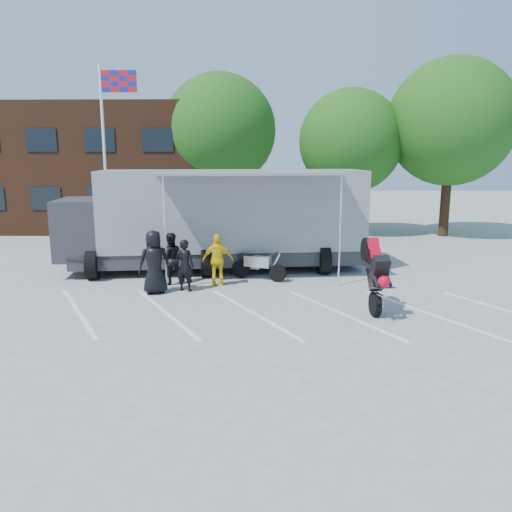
{
  "coord_description": "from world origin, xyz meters",
  "views": [
    {
      "loc": [
        0.56,
        -12.02,
        4.2
      ],
      "look_at": [
        0.27,
        2.38,
        1.3
      ],
      "focal_mm": 35.0,
      "sensor_mm": 36.0,
      "label": 1
    }
  ],
  "objects_px": {
    "tree_mid": "(351,141)",
    "stunt_bike_rider": "(366,308)",
    "tree_right": "(451,122)",
    "parked_motorcycle": "(259,280)",
    "spectator_leather_a": "(154,262)",
    "flagpole": "(109,136)",
    "tree_left": "(220,130)",
    "transporter_truck": "(221,269)",
    "spectator_leather_b": "(185,265)",
    "spectator_leather_c": "(170,259)",
    "spectator_hivis": "(218,260)"
  },
  "relations": [
    {
      "from": "flagpole",
      "to": "spectator_leather_b",
      "type": "xyz_separation_m",
      "value": [
        4.26,
        -6.8,
        -4.23
      ]
    },
    {
      "from": "flagpole",
      "to": "spectator_hivis",
      "type": "relative_size",
      "value": 4.67
    },
    {
      "from": "tree_mid",
      "to": "spectator_leather_c",
      "type": "xyz_separation_m",
      "value": [
        -7.61,
        -10.93,
        -4.08
      ]
    },
    {
      "from": "tree_right",
      "to": "spectator_leather_a",
      "type": "distance_m",
      "value": 18.0
    },
    {
      "from": "stunt_bike_rider",
      "to": "spectator_leather_b",
      "type": "height_order",
      "value": "spectator_leather_b"
    },
    {
      "from": "tree_mid",
      "to": "tree_right",
      "type": "height_order",
      "value": "tree_right"
    },
    {
      "from": "tree_left",
      "to": "spectator_leather_a",
      "type": "xyz_separation_m",
      "value": [
        -0.88,
        -13.08,
        -4.58
      ]
    },
    {
      "from": "tree_left",
      "to": "spectator_hivis",
      "type": "relative_size",
      "value": 5.04
    },
    {
      "from": "tree_right",
      "to": "parked_motorcycle",
      "type": "xyz_separation_m",
      "value": [
        -9.68,
        -9.81,
        -5.88
      ]
    },
    {
      "from": "tree_mid",
      "to": "transporter_truck",
      "type": "height_order",
      "value": "tree_mid"
    },
    {
      "from": "flagpole",
      "to": "tree_mid",
      "type": "xyz_separation_m",
      "value": [
        11.24,
        5.0,
        -0.11
      ]
    },
    {
      "from": "tree_mid",
      "to": "spectator_leather_b",
      "type": "distance_m",
      "value": 14.32
    },
    {
      "from": "spectator_leather_a",
      "to": "spectator_leather_c",
      "type": "relative_size",
      "value": 1.15
    },
    {
      "from": "tree_mid",
      "to": "stunt_bike_rider",
      "type": "xyz_separation_m",
      "value": [
        -1.6,
        -13.5,
        -4.94
      ]
    },
    {
      "from": "tree_mid",
      "to": "transporter_truck",
      "type": "bearing_deg",
      "value": -125.2
    },
    {
      "from": "parked_motorcycle",
      "to": "tree_left",
      "type": "bearing_deg",
      "value": 34.29
    },
    {
      "from": "flagpole",
      "to": "spectator_leather_a",
      "type": "distance_m",
      "value": 8.83
    },
    {
      "from": "spectator_leather_c",
      "to": "parked_motorcycle",
      "type": "bearing_deg",
      "value": 170.63
    },
    {
      "from": "tree_left",
      "to": "spectator_leather_b",
      "type": "bearing_deg",
      "value": -89.92
    },
    {
      "from": "tree_mid",
      "to": "tree_right",
      "type": "distance_m",
      "value": 5.11
    },
    {
      "from": "flagpole",
      "to": "stunt_bike_rider",
      "type": "relative_size",
      "value": 3.6
    },
    {
      "from": "flagpole",
      "to": "tree_left",
      "type": "xyz_separation_m",
      "value": [
        4.24,
        6.0,
        0.51
      ]
    },
    {
      "from": "tree_left",
      "to": "stunt_bike_rider",
      "type": "bearing_deg",
      "value": -69.59
    },
    {
      "from": "spectator_leather_c",
      "to": "spectator_leather_a",
      "type": "bearing_deg",
      "value": 55.32
    },
    {
      "from": "tree_left",
      "to": "spectator_leather_b",
      "type": "relative_size",
      "value": 5.22
    },
    {
      "from": "flagpole",
      "to": "tree_left",
      "type": "distance_m",
      "value": 7.37
    },
    {
      "from": "spectator_hivis",
      "to": "tree_right",
      "type": "bearing_deg",
      "value": -141.0
    },
    {
      "from": "flagpole",
      "to": "stunt_bike_rider",
      "type": "distance_m",
      "value": 13.81
    },
    {
      "from": "tree_mid",
      "to": "spectator_hivis",
      "type": "distance_m",
      "value": 13.28
    },
    {
      "from": "tree_left",
      "to": "flagpole",
      "type": "bearing_deg",
      "value": -125.28
    },
    {
      "from": "tree_left",
      "to": "spectator_hivis",
      "type": "height_order",
      "value": "tree_left"
    },
    {
      "from": "parked_motorcycle",
      "to": "spectator_leather_b",
      "type": "xyz_separation_m",
      "value": [
        -2.3,
        -1.49,
        0.83
      ]
    },
    {
      "from": "tree_mid",
      "to": "tree_right",
      "type": "bearing_deg",
      "value": -5.71
    },
    {
      "from": "flagpole",
      "to": "transporter_truck",
      "type": "relative_size",
      "value": 0.69
    },
    {
      "from": "tree_right",
      "to": "flagpole",
      "type": "bearing_deg",
      "value": -164.52
    },
    {
      "from": "spectator_leather_a",
      "to": "spectator_leather_b",
      "type": "relative_size",
      "value": 1.19
    },
    {
      "from": "parked_motorcycle",
      "to": "spectator_hivis",
      "type": "relative_size",
      "value": 1.19
    },
    {
      "from": "spectator_leather_c",
      "to": "spectator_hivis",
      "type": "distance_m",
      "value": 1.6
    },
    {
      "from": "tree_right",
      "to": "parked_motorcycle",
      "type": "distance_m",
      "value": 14.99
    },
    {
      "from": "transporter_truck",
      "to": "spectator_leather_b",
      "type": "distance_m",
      "value": 3.3
    },
    {
      "from": "tree_mid",
      "to": "stunt_bike_rider",
      "type": "distance_m",
      "value": 14.47
    },
    {
      "from": "transporter_truck",
      "to": "spectator_hivis",
      "type": "bearing_deg",
      "value": -93.62
    },
    {
      "from": "tree_left",
      "to": "tree_mid",
      "type": "bearing_deg",
      "value": -8.13
    },
    {
      "from": "transporter_truck",
      "to": "spectator_leather_b",
      "type": "bearing_deg",
      "value": -112.04
    },
    {
      "from": "flagpole",
      "to": "spectator_leather_c",
      "type": "xyz_separation_m",
      "value": [
        3.64,
        -5.93,
        -4.19
      ]
    },
    {
      "from": "stunt_bike_rider",
      "to": "spectator_leather_b",
      "type": "distance_m",
      "value": 5.7
    },
    {
      "from": "flagpole",
      "to": "tree_right",
      "type": "height_order",
      "value": "tree_right"
    },
    {
      "from": "stunt_bike_rider",
      "to": "spectator_leather_a",
      "type": "relative_size",
      "value": 1.12
    },
    {
      "from": "spectator_hivis",
      "to": "tree_mid",
      "type": "bearing_deg",
      "value": -123.36
    },
    {
      "from": "transporter_truck",
      "to": "stunt_bike_rider",
      "type": "height_order",
      "value": "transporter_truck"
    }
  ]
}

